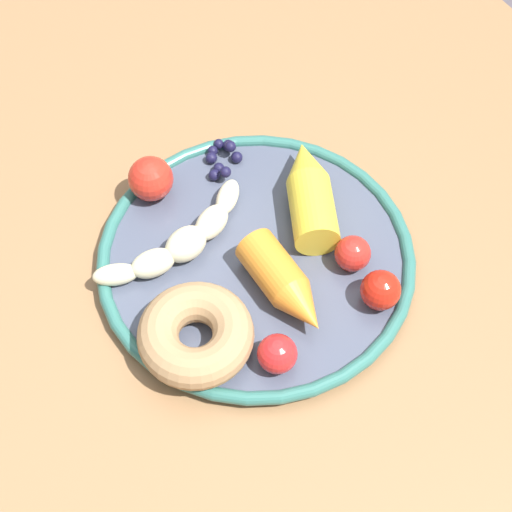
{
  "coord_description": "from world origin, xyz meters",
  "views": [
    {
      "loc": [
        0.36,
        -0.22,
        1.34
      ],
      "look_at": [
        0.02,
        -0.02,
        0.75
      ],
      "focal_mm": 54.93,
      "sensor_mm": 36.0,
      "label": 1
    }
  ],
  "objects_px": {
    "dining_table": "(262,286)",
    "tomato_mid": "(277,354)",
    "banana": "(181,241)",
    "tomato_far": "(151,179)",
    "carrot_orange": "(285,285)",
    "carrot_yellow": "(309,191)",
    "donut": "(196,335)",
    "blueberry_pile": "(222,158)",
    "tomato_near": "(353,253)",
    "tomato_extra": "(381,290)",
    "plate": "(256,258)"
  },
  "relations": [
    {
      "from": "banana",
      "to": "carrot_yellow",
      "type": "relative_size",
      "value": 1.39
    },
    {
      "from": "blueberry_pile",
      "to": "tomato_extra",
      "type": "xyz_separation_m",
      "value": [
        0.21,
        0.04,
        0.01
      ]
    },
    {
      "from": "plate",
      "to": "carrot_yellow",
      "type": "height_order",
      "value": "carrot_yellow"
    },
    {
      "from": "dining_table",
      "to": "tomato_extra",
      "type": "relative_size",
      "value": 34.43
    },
    {
      "from": "dining_table",
      "to": "carrot_orange",
      "type": "height_order",
      "value": "carrot_orange"
    },
    {
      "from": "carrot_yellow",
      "to": "tomato_extra",
      "type": "xyz_separation_m",
      "value": [
        0.12,
        -0.0,
        -0.0
      ]
    },
    {
      "from": "plate",
      "to": "tomato_mid",
      "type": "xyz_separation_m",
      "value": [
        0.1,
        -0.04,
        0.02
      ]
    },
    {
      "from": "dining_table",
      "to": "tomato_mid",
      "type": "distance_m",
      "value": 0.18
    },
    {
      "from": "blueberry_pile",
      "to": "tomato_near",
      "type": "relative_size",
      "value": 1.59
    },
    {
      "from": "carrot_orange",
      "to": "tomato_extra",
      "type": "height_order",
      "value": "carrot_orange"
    },
    {
      "from": "plate",
      "to": "tomato_near",
      "type": "bearing_deg",
      "value": 53.91
    },
    {
      "from": "dining_table",
      "to": "carrot_yellow",
      "type": "xyz_separation_m",
      "value": [
        -0.0,
        0.05,
        0.12
      ]
    },
    {
      "from": "tomato_far",
      "to": "banana",
      "type": "bearing_deg",
      "value": -4.88
    },
    {
      "from": "dining_table",
      "to": "tomato_extra",
      "type": "bearing_deg",
      "value": 22.94
    },
    {
      "from": "banana",
      "to": "blueberry_pile",
      "type": "xyz_separation_m",
      "value": [
        -0.07,
        0.08,
        -0.01
      ]
    },
    {
      "from": "carrot_yellow",
      "to": "tomato_mid",
      "type": "bearing_deg",
      "value": -41.72
    },
    {
      "from": "carrot_orange",
      "to": "donut",
      "type": "distance_m",
      "value": 0.09
    },
    {
      "from": "carrot_yellow",
      "to": "donut",
      "type": "bearing_deg",
      "value": -64.62
    },
    {
      "from": "dining_table",
      "to": "tomato_near",
      "type": "xyz_separation_m",
      "value": [
        0.07,
        0.05,
        0.11
      ]
    },
    {
      "from": "tomato_extra",
      "to": "tomato_near",
      "type": "bearing_deg",
      "value": 178.03
    },
    {
      "from": "dining_table",
      "to": "carrot_yellow",
      "type": "relative_size",
      "value": 9.87
    },
    {
      "from": "plate",
      "to": "tomato_near",
      "type": "distance_m",
      "value": 0.09
    },
    {
      "from": "donut",
      "to": "carrot_yellow",
      "type": "bearing_deg",
      "value": 115.38
    },
    {
      "from": "tomato_mid",
      "to": "tomato_near",
      "type": "bearing_deg",
      "value": 114.66
    },
    {
      "from": "blueberry_pile",
      "to": "tomato_extra",
      "type": "bearing_deg",
      "value": 10.96
    },
    {
      "from": "tomato_mid",
      "to": "carrot_orange",
      "type": "bearing_deg",
      "value": 142.85
    },
    {
      "from": "dining_table",
      "to": "banana",
      "type": "height_order",
      "value": "banana"
    },
    {
      "from": "dining_table",
      "to": "plate",
      "type": "xyz_separation_m",
      "value": [
        0.02,
        -0.02,
        0.09
      ]
    },
    {
      "from": "dining_table",
      "to": "tomato_near",
      "type": "distance_m",
      "value": 0.14
    },
    {
      "from": "dining_table",
      "to": "tomato_far",
      "type": "relative_size",
      "value": 28.4
    },
    {
      "from": "carrot_yellow",
      "to": "tomato_mid",
      "type": "height_order",
      "value": "carrot_yellow"
    },
    {
      "from": "blueberry_pile",
      "to": "tomato_near",
      "type": "distance_m",
      "value": 0.17
    },
    {
      "from": "donut",
      "to": "tomato_near",
      "type": "height_order",
      "value": "donut"
    },
    {
      "from": "tomato_far",
      "to": "carrot_yellow",
      "type": "bearing_deg",
      "value": 53.73
    },
    {
      "from": "carrot_yellow",
      "to": "tomato_mid",
      "type": "relative_size",
      "value": 3.68
    },
    {
      "from": "tomato_far",
      "to": "tomato_extra",
      "type": "xyz_separation_m",
      "value": [
        0.21,
        0.12,
        -0.0
      ]
    },
    {
      "from": "blueberry_pile",
      "to": "carrot_yellow",
      "type": "bearing_deg",
      "value": 27.0
    },
    {
      "from": "carrot_orange",
      "to": "donut",
      "type": "height_order",
      "value": "carrot_orange"
    },
    {
      "from": "banana",
      "to": "tomato_far",
      "type": "xyz_separation_m",
      "value": [
        -0.07,
        0.01,
        0.01
      ]
    },
    {
      "from": "carrot_orange",
      "to": "carrot_yellow",
      "type": "height_order",
      "value": "carrot_yellow"
    },
    {
      "from": "carrot_yellow",
      "to": "tomato_extra",
      "type": "distance_m",
      "value": 0.12
    },
    {
      "from": "carrot_orange",
      "to": "tomato_near",
      "type": "xyz_separation_m",
      "value": [
        0.0,
        0.07,
        -0.0
      ]
    },
    {
      "from": "carrot_orange",
      "to": "tomato_far",
      "type": "xyz_separation_m",
      "value": [
        -0.16,
        -0.05,
        0.0
      ]
    },
    {
      "from": "tomato_near",
      "to": "tomato_mid",
      "type": "xyz_separation_m",
      "value": [
        0.05,
        -0.11,
        0.0
      ]
    },
    {
      "from": "dining_table",
      "to": "blueberry_pile",
      "type": "distance_m",
      "value": 0.14
    },
    {
      "from": "banana",
      "to": "carrot_orange",
      "type": "bearing_deg",
      "value": 30.74
    },
    {
      "from": "carrot_yellow",
      "to": "banana",
      "type": "bearing_deg",
      "value": -97.44
    },
    {
      "from": "dining_table",
      "to": "tomato_mid",
      "type": "bearing_deg",
      "value": -25.84
    },
    {
      "from": "carrot_orange",
      "to": "carrot_yellow",
      "type": "bearing_deg",
      "value": 135.41
    },
    {
      "from": "blueberry_pile",
      "to": "tomato_far",
      "type": "distance_m",
      "value": 0.08
    }
  ]
}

